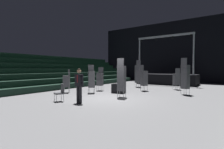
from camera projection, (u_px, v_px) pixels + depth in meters
The scene contains 16 objects.
ground_plane at pixel (111, 99), 10.16m from camera, with size 22.00×30.00×0.10m, color slate.
arena_end_wall at pixel (177, 52), 22.35m from camera, with size 22.00×0.30×8.00m, color black.
bleacher_bank_left at pixel (43, 71), 15.68m from camera, with size 5.25×24.00×3.15m.
stage_riser at pixel (167, 78), 19.22m from camera, with size 6.25×2.96×5.30m.
man_with_tie at pixel (79, 84), 8.64m from camera, with size 0.57×0.24×1.77m.
chair_stack_front_left at pixel (91, 79), 12.25m from camera, with size 0.62×0.62×2.05m.
chair_stack_front_right at pixel (67, 81), 12.44m from camera, with size 0.62×0.62×1.71m.
chair_stack_mid_left at pixel (176, 79), 14.24m from camera, with size 0.62×0.62×1.79m.
chair_stack_mid_right at pixel (122, 78), 10.39m from camera, with size 0.52×0.52×2.39m.
chair_stack_mid_centre at pixel (100, 79), 13.60m from camera, with size 0.54×0.54×1.88m.
chair_stack_rear_left at pixel (185, 76), 11.48m from camera, with size 0.56×0.56×2.48m.
chair_stack_rear_right at pixel (138, 74), 16.26m from camera, with size 0.62×0.62×2.56m.
chair_stack_rear_centre at pixel (122, 75), 18.46m from camera, with size 0.62×0.62×2.05m.
chair_stack_aisle_left at pixel (144, 78), 13.47m from camera, with size 0.61×0.61×2.05m.
equipment_road_case at pixel (119, 88), 12.28m from camera, with size 0.90×0.60×0.66m, color black.
loose_chair_near_man at pixel (60, 92), 9.14m from camera, with size 0.57×0.57×0.95m.
Camera 1 is at (5.76, -8.29, 1.77)m, focal length 27.30 mm.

